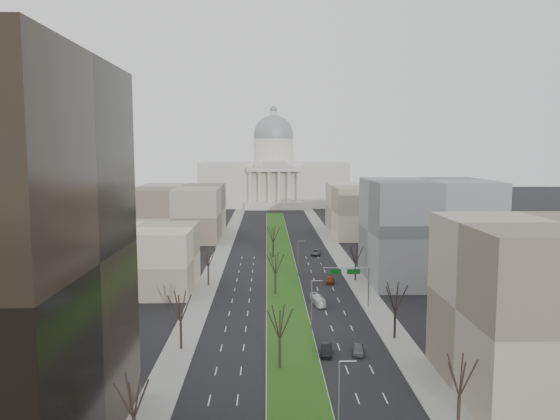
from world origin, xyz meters
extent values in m
plane|color=black|center=(0.00, 120.00, 0.00)|extent=(600.00, 600.00, 0.00)
cube|color=#999993|center=(0.00, 119.00, 0.07)|extent=(8.00, 222.00, 0.15)
cube|color=#244C14|center=(0.00, 119.00, 0.17)|extent=(7.70, 221.70, 0.06)
cube|color=gray|center=(-17.50, 95.00, 0.07)|extent=(5.00, 330.00, 0.15)
cube|color=gray|center=(17.50, 95.00, 0.07)|extent=(5.00, 330.00, 0.15)
cube|color=beige|center=(0.00, 270.00, 12.00)|extent=(80.00, 40.00, 24.00)
cube|color=beige|center=(0.00, 247.00, 2.00)|extent=(30.00, 6.00, 4.00)
cube|color=beige|center=(0.00, 247.00, 21.00)|extent=(28.00, 5.00, 2.50)
cube|color=beige|center=(0.00, 247.00, 23.00)|extent=(20.00, 5.00, 1.80)
cube|color=beige|center=(0.00, 247.00, 24.60)|extent=(12.00, 5.00, 1.60)
cylinder|color=beige|center=(0.00, 270.00, 30.00)|extent=(22.00, 22.00, 14.00)
sphere|color=gray|center=(0.00, 270.00, 39.00)|extent=(22.00, 22.00, 22.00)
cylinder|color=beige|center=(0.00, 270.00, 50.00)|extent=(4.00, 4.00, 4.00)
sphere|color=gray|center=(0.00, 270.00, 53.00)|extent=(4.00, 4.00, 4.00)
cylinder|color=beige|center=(-12.50, 247.00, 12.00)|extent=(2.00, 2.00, 16.00)
cylinder|color=beige|center=(-7.50, 247.00, 12.00)|extent=(2.00, 2.00, 16.00)
cylinder|color=beige|center=(-2.50, 247.00, 12.00)|extent=(2.00, 2.00, 16.00)
cylinder|color=beige|center=(2.50, 247.00, 12.00)|extent=(2.00, 2.00, 16.00)
cylinder|color=beige|center=(7.50, 247.00, 12.00)|extent=(2.00, 2.00, 16.00)
cylinder|color=beige|center=(12.50, 247.00, 12.00)|extent=(2.00, 2.00, 16.00)
cube|color=#9E957B|center=(-33.00, 85.00, 7.00)|extent=(26.00, 22.00, 14.00)
cube|color=#776D5B|center=(33.00, 32.00, 11.00)|extent=(26.00, 24.00, 22.00)
cube|color=slate|center=(34.00, 92.00, 12.00)|extent=(28.00, 26.00, 24.00)
cube|color=#776D5B|center=(-35.00, 160.00, 9.00)|extent=(30.00, 40.00, 18.00)
cube|color=#9E957B|center=(35.00, 165.00, 9.00)|extent=(30.00, 40.00, 18.00)
cylinder|color=black|center=(-17.20, 48.00, 2.16)|extent=(0.40, 0.40, 4.32)
cylinder|color=black|center=(-17.20, 88.00, 2.11)|extent=(0.40, 0.40, 4.22)
cylinder|color=black|center=(17.20, 22.00, 2.06)|extent=(0.40, 0.40, 4.13)
cylinder|color=black|center=(17.20, 52.00, 2.21)|extent=(0.40, 0.40, 4.42)
cylinder|color=black|center=(17.20, 92.00, 2.02)|extent=(0.40, 0.40, 4.03)
cylinder|color=black|center=(-2.00, 40.00, 2.16)|extent=(0.40, 0.40, 4.32)
cylinder|color=black|center=(-2.00, 80.00, 2.16)|extent=(0.40, 0.40, 4.32)
cylinder|color=black|center=(-2.00, 120.00, 2.16)|extent=(0.40, 0.40, 4.32)
cylinder|color=gray|center=(3.70, 20.00, 4.50)|extent=(0.20, 0.20, 9.00)
cylinder|color=gray|center=(4.60, 20.00, 9.10)|extent=(1.80, 0.12, 0.12)
cylinder|color=gray|center=(3.70, 55.00, 4.50)|extent=(0.20, 0.20, 9.00)
cylinder|color=gray|center=(4.60, 55.00, 9.10)|extent=(1.80, 0.12, 0.12)
cylinder|color=gray|center=(3.70, 95.00, 4.50)|extent=(0.20, 0.20, 9.00)
cylinder|color=gray|center=(4.60, 95.00, 9.10)|extent=(1.80, 0.12, 0.12)
cylinder|color=gray|center=(16.20, 70.00, 4.00)|extent=(0.24, 0.24, 8.00)
cylinder|color=gray|center=(11.70, 70.00, 8.00)|extent=(9.00, 0.18, 0.18)
cube|color=#0C591E|center=(13.20, 70.08, 7.20)|extent=(2.60, 0.08, 1.00)
cube|color=#0C591E|center=(9.70, 70.08, 7.20)|extent=(2.20, 0.08, 1.00)
imported|color=#55595D|center=(10.10, 45.50, 0.72)|extent=(2.34, 4.42, 1.43)
imported|color=black|center=(5.20, 45.37, 0.78)|extent=(2.19, 4.89, 1.56)
imported|color=maroon|center=(10.83, 90.22, 0.67)|extent=(2.47, 4.82, 1.34)
imported|color=#54585C|center=(10.70, 124.10, 0.79)|extent=(3.51, 6.05, 1.59)
imported|color=white|center=(6.43, 72.18, 0.95)|extent=(2.69, 6.97, 1.89)
camera|label=1|loc=(-3.77, -34.44, 30.98)|focal=35.00mm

